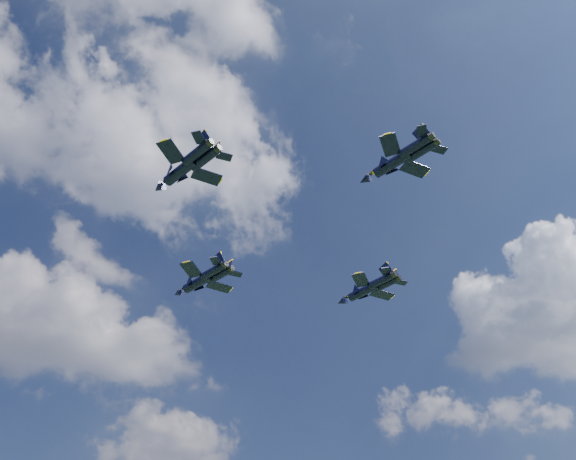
# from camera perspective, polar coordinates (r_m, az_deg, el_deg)

# --- Properties ---
(jet_lead) EXTENTS (11.04, 14.76, 3.60)m
(jet_lead) POSITION_cam_1_polar(r_m,az_deg,el_deg) (102.38, -9.29, -5.34)
(jet_lead) COLOR black
(jet_left) EXTENTS (10.39, 14.10, 3.40)m
(jet_left) POSITION_cam_1_polar(r_m,az_deg,el_deg) (81.72, -11.02, 5.79)
(jet_left) COLOR black
(jet_right) EXTENTS (10.20, 13.86, 3.34)m
(jet_right) POSITION_cam_1_polar(r_m,az_deg,el_deg) (101.50, 7.48, -6.25)
(jet_right) COLOR black
(jet_slot) EXTENTS (9.96, 13.51, 3.26)m
(jet_slot) POSITION_cam_1_polar(r_m,az_deg,el_deg) (81.75, 10.31, 6.56)
(jet_slot) COLOR black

